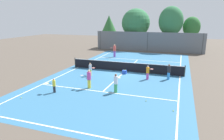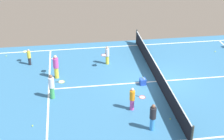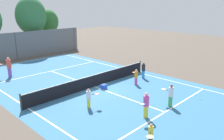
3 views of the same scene
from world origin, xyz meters
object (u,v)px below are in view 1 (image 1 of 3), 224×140
at_px(player_0, 115,50).
at_px(tennis_ball_2, 154,61).
at_px(player_2, 116,83).
at_px(ball_crate, 124,72).
at_px(tennis_ball_0, 110,59).
at_px(tennis_ball_8, 132,60).
at_px(tennis_ball_6, 151,73).
at_px(tennis_ball_4, 172,59).
at_px(tennis_ball_5, 146,101).
at_px(player_4, 54,85).
at_px(tennis_ball_1, 162,75).
at_px(player_5, 90,69).
at_px(tennis_ball_3, 151,58).
at_px(player_1, 89,79).
at_px(player_6, 169,72).
at_px(tennis_ball_9, 21,98).
at_px(tennis_ball_7, 173,111).
at_px(player_3, 148,72).

distance_m(player_0, tennis_ball_2, 6.02).
height_order(player_2, ball_crate, player_2).
height_order(tennis_ball_0, tennis_ball_8, same).
relative_size(tennis_ball_2, tennis_ball_6, 1.00).
height_order(tennis_ball_2, tennis_ball_4, same).
height_order(tennis_ball_2, tennis_ball_6, same).
relative_size(tennis_ball_5, tennis_ball_6, 1.00).
height_order(player_2, player_4, player_2).
bearing_deg(tennis_ball_1, player_5, -160.60).
distance_m(player_5, tennis_ball_4, 13.09).
relative_size(player_4, ball_crate, 2.58).
height_order(tennis_ball_3, tennis_ball_6, same).
xyz_separation_m(player_1, player_6, (5.85, 4.51, -0.05)).
xyz_separation_m(player_1, tennis_ball_6, (4.07, 5.99, -0.75)).
bearing_deg(tennis_ball_3, tennis_ball_9, -110.11).
bearing_deg(player_0, player_6, -47.27).
distance_m(player_6, tennis_ball_8, 8.68).
xyz_separation_m(player_0, tennis_ball_8, (3.04, -1.75, -0.91)).
bearing_deg(tennis_ball_3, tennis_ball_0, -149.73).
xyz_separation_m(player_2, tennis_ball_1, (2.87, 5.83, -0.72)).
bearing_deg(tennis_ball_2, player_6, -72.47).
bearing_deg(player_4, player_1, 40.50).
distance_m(player_1, tennis_ball_3, 14.45).
height_order(player_1, tennis_ball_1, player_1).
distance_m(player_0, tennis_ball_3, 5.27).
distance_m(tennis_ball_6, tennis_ball_9, 12.18).
bearing_deg(player_6, player_5, -170.50).
height_order(player_1, player_2, player_1).
relative_size(tennis_ball_7, tennis_ball_8, 1.00).
distance_m(player_2, tennis_ball_9, 6.79).
bearing_deg(tennis_ball_5, tennis_ball_2, 95.47).
distance_m(player_2, tennis_ball_0, 12.27).
bearing_deg(player_3, tennis_ball_0, 130.72).
height_order(player_0, tennis_ball_9, player_0).
height_order(player_0, tennis_ball_2, player_0).
relative_size(player_1, player_3, 1.17).
xyz_separation_m(player_3, tennis_ball_7, (2.53, -6.03, -0.64)).
distance_m(player_0, tennis_ball_8, 3.62).
distance_m(player_1, player_2, 2.33).
distance_m(player_0, tennis_ball_1, 10.71).
bearing_deg(player_3, tennis_ball_7, -67.22).
bearing_deg(tennis_ball_0, player_5, -84.20).
relative_size(ball_crate, tennis_ball_6, 6.45).
relative_size(player_3, ball_crate, 3.03).
bearing_deg(player_0, tennis_ball_3, 9.55).
bearing_deg(player_3, player_4, -137.15).
relative_size(player_0, tennis_ball_3, 27.65).
distance_m(player_4, player_6, 10.11).
height_order(player_4, tennis_ball_3, player_4).
height_order(player_2, player_6, player_2).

